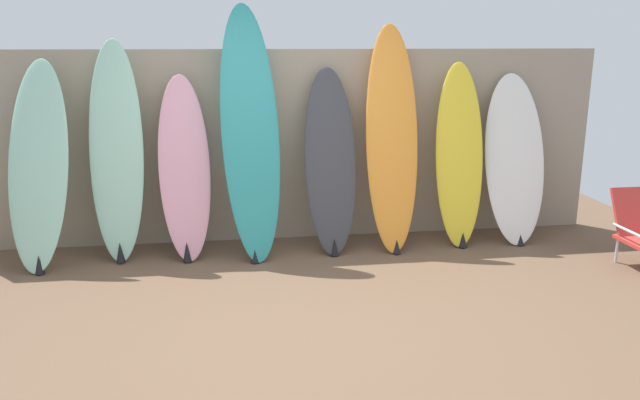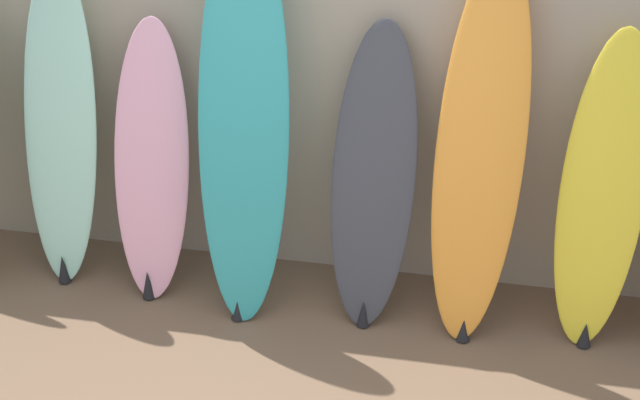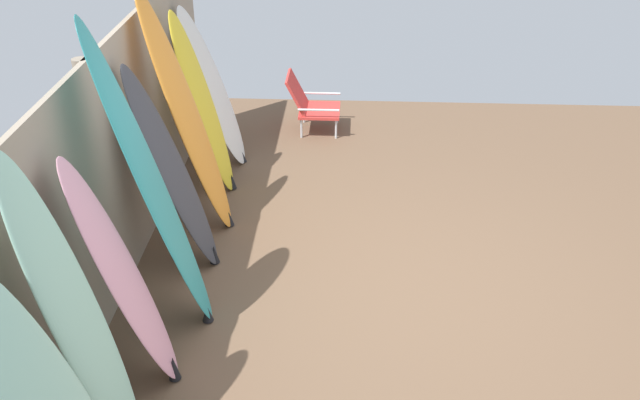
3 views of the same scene
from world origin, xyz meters
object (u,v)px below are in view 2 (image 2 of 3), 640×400
object	(u,v)px
surfboard_yellow_6	(602,195)
surfboard_pink_2	(152,165)
surfboard_orange_5	(480,155)
surfboard_charcoal_4	(373,179)
surfboard_teal_3	(244,127)
surfboard_seafoam_1	(60,128)

from	to	relation	value
surfboard_yellow_6	surfboard_pink_2	bearing A→B (deg)	-179.59
surfboard_pink_2	surfboard_orange_5	bearing A→B (deg)	0.13
surfboard_orange_5	surfboard_yellow_6	world-z (taller)	surfboard_orange_5
surfboard_charcoal_4	surfboard_yellow_6	distance (m)	1.22
surfboard_orange_5	surfboard_teal_3	bearing A→B (deg)	-177.39
surfboard_orange_5	surfboard_yellow_6	xyz separation A→B (m)	(0.65, 0.01, -0.18)
surfboard_teal_3	surfboard_yellow_6	world-z (taller)	surfboard_teal_3
surfboard_pink_2	surfboard_orange_5	xyz separation A→B (m)	(1.86, 0.00, 0.23)
surfboard_seafoam_1	surfboard_teal_3	xyz separation A→B (m)	(1.15, -0.11, 0.15)
surfboard_pink_2	surfboard_orange_5	world-z (taller)	surfboard_orange_5
surfboard_seafoam_1	surfboard_orange_5	size ratio (longest dim) A/B	0.93
surfboard_teal_3	surfboard_orange_5	bearing A→B (deg)	2.61
surfboard_seafoam_1	surfboard_teal_3	world-z (taller)	surfboard_teal_3
surfboard_teal_3	surfboard_pink_2	bearing A→B (deg)	174.68
surfboard_teal_3	surfboard_charcoal_4	distance (m)	0.77
surfboard_teal_3	surfboard_orange_5	distance (m)	1.28
surfboard_seafoam_1	surfboard_pink_2	size ratio (longest dim) A/B	1.19
surfboard_teal_3	surfboard_seafoam_1	bearing A→B (deg)	174.73
surfboard_pink_2	surfboard_orange_5	distance (m)	1.87
surfboard_seafoam_1	surfboard_pink_2	distance (m)	0.59
surfboard_seafoam_1	surfboard_pink_2	xyz separation A→B (m)	(0.57, -0.05, -0.16)
surfboard_seafoam_1	surfboard_charcoal_4	size ratio (longest dim) A/B	1.15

